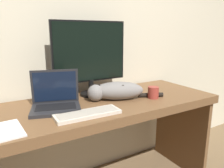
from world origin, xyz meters
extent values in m
cube|color=beige|center=(0.00, 0.70, 1.30)|extent=(6.40, 0.06, 2.60)
cube|color=brown|center=(0.00, 0.32, 0.73)|extent=(1.79, 0.64, 0.06)
cube|color=brown|center=(0.86, 0.32, 0.35)|extent=(0.04, 0.59, 0.70)
cylinder|color=black|center=(0.06, 0.50, 0.77)|extent=(0.17, 0.17, 0.02)
cylinder|color=black|center=(0.06, 0.50, 0.83)|extent=(0.04, 0.04, 0.10)
cube|color=black|center=(0.06, 0.50, 1.09)|extent=(0.57, 0.02, 0.44)
cube|color=black|center=(0.06, 0.49, 1.09)|extent=(0.55, 0.01, 0.42)
cube|color=#232326|center=(-0.28, 0.30, 0.77)|extent=(0.35, 0.30, 0.02)
cube|color=black|center=(-0.27, 0.31, 0.78)|extent=(0.27, 0.19, 0.00)
cube|color=#232326|center=(-0.25, 0.40, 0.89)|extent=(0.29, 0.12, 0.22)
cube|color=black|center=(-0.25, 0.39, 0.89)|extent=(0.26, 0.10, 0.19)
cube|color=beige|center=(-0.14, 0.13, 0.77)|extent=(0.39, 0.14, 0.02)
cube|color=#ABA393|center=(-0.14, 0.13, 0.78)|extent=(0.36, 0.11, 0.00)
ellipsoid|color=gray|center=(0.18, 0.31, 0.82)|extent=(0.40, 0.29, 0.13)
ellipsoid|color=black|center=(0.19, 0.30, 0.86)|extent=(0.20, 0.17, 0.05)
sphere|color=gray|center=(0.02, 0.35, 0.82)|extent=(0.12, 0.12, 0.12)
cone|color=black|center=(0.00, 0.36, 0.87)|extent=(0.04, 0.04, 0.03)
cone|color=black|center=(0.05, 0.34, 0.87)|extent=(0.04, 0.04, 0.03)
cylinder|color=black|center=(0.42, 0.23, 0.78)|extent=(0.18, 0.10, 0.03)
cylinder|color=#9E382D|center=(0.42, 0.20, 0.80)|extent=(0.08, 0.08, 0.08)
camera|label=1|loc=(-0.62, -0.97, 1.23)|focal=35.00mm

